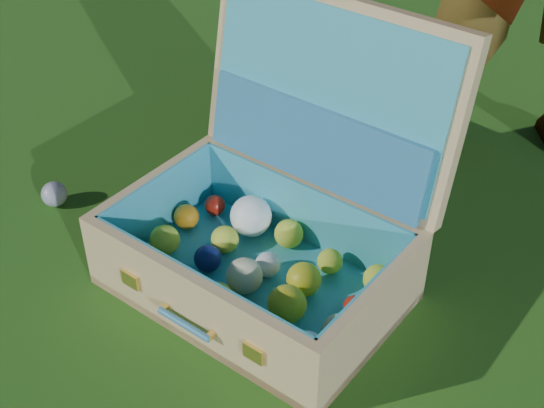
# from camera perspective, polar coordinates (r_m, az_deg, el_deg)

# --- Properties ---
(ground) EXTENTS (60.00, 60.00, 0.00)m
(ground) POSITION_cam_1_polar(r_m,az_deg,el_deg) (1.67, 1.55, -8.71)
(ground) COLOR #215114
(ground) RESTS_ON ground
(stray_ball) EXTENTS (0.07, 0.07, 0.07)m
(stray_ball) POSITION_cam_1_polar(r_m,az_deg,el_deg) (2.03, -16.08, 0.72)
(stray_ball) COLOR #4674B6
(stray_ball) RESTS_ON ground
(suitcase) EXTENTS (0.72, 0.65, 0.60)m
(suitcase) POSITION_cam_1_polar(r_m,az_deg,el_deg) (1.67, 0.54, -0.67)
(suitcase) COLOR #D9B375
(suitcase) RESTS_ON ground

